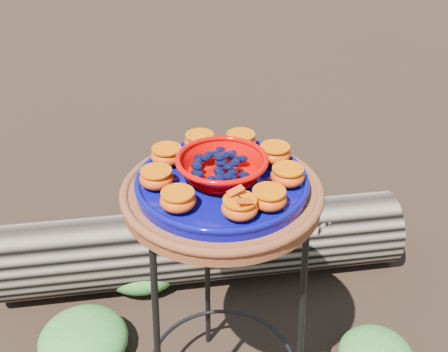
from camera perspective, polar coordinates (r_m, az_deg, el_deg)
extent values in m
cylinder|color=brown|center=(1.26, -0.21, -1.97)|extent=(0.44, 0.44, 0.04)
cylinder|color=#030464|center=(1.24, -0.21, -0.80)|extent=(0.38, 0.38, 0.03)
ellipsoid|color=#C64611|center=(1.11, 1.61, -3.26)|extent=(0.07, 0.07, 0.04)
ellipsoid|color=#C64611|center=(1.14, 4.57, -2.32)|extent=(0.07, 0.07, 0.04)
ellipsoid|color=#C64611|center=(1.22, 6.47, 0.00)|extent=(0.07, 0.07, 0.04)
ellipsoid|color=#C64611|center=(1.30, 5.18, 2.25)|extent=(0.07, 0.07, 0.04)
ellipsoid|color=#C64611|center=(1.34, 1.71, 3.55)|extent=(0.07, 0.07, 0.04)
ellipsoid|color=#C64611|center=(1.34, -2.47, 3.48)|extent=(0.07, 0.07, 0.04)
ellipsoid|color=#C64611|center=(1.29, -5.82, 2.07)|extent=(0.07, 0.07, 0.04)
ellipsoid|color=#C64611|center=(1.21, -6.87, -0.23)|extent=(0.07, 0.07, 0.04)
ellipsoid|color=#C64611|center=(1.14, -4.70, -2.49)|extent=(0.07, 0.07, 0.04)
ellipsoid|color=#297228|center=(1.86, -14.12, -15.76)|extent=(0.28, 0.28, 0.14)
ellipsoid|color=#297228|center=(2.08, -8.35, -8.58)|extent=(0.31, 0.31, 0.15)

